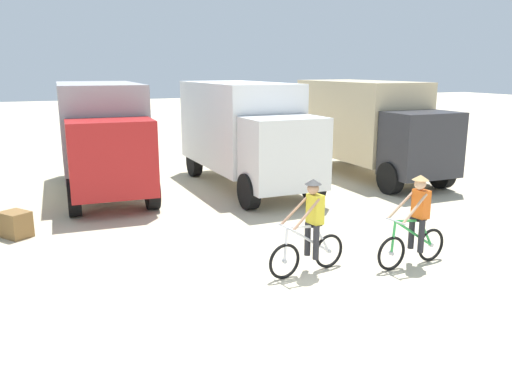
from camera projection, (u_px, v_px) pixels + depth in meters
name	position (u px, v px, depth m)	size (l,w,h in m)	color
ground_plane	(301.00, 302.00, 8.75)	(120.00, 120.00, 0.00)	beige
box_truck_grey_hauler	(102.00, 132.00, 16.21)	(2.53, 6.80, 3.35)	#9E9EA3
box_truck_avon_van	(244.00, 129.00, 16.89)	(2.60, 6.82, 3.35)	white
box_truck_tan_camper	(368.00, 124.00, 18.62)	(2.52, 6.80, 3.35)	#CCB78E
cyclist_orange_shirt	(310.00, 230.00, 9.81)	(1.71, 0.55, 1.82)	black
cyclist_cowboy_hat	(416.00, 224.00, 10.19)	(1.73, 0.52, 1.82)	black
supply_crate	(16.00, 224.00, 12.03)	(0.50, 0.64, 0.60)	olive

